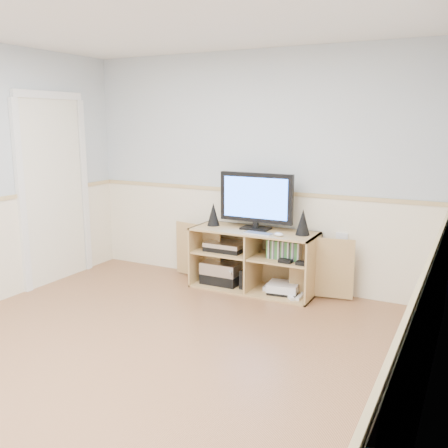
{
  "coord_description": "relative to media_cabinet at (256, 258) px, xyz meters",
  "views": [
    {
      "loc": [
        2.18,
        -2.69,
        1.77
      ],
      "look_at": [
        0.18,
        1.2,
        0.86
      ],
      "focal_mm": 40.0,
      "sensor_mm": 36.0,
      "label": 1
    }
  ],
  "objects": [
    {
      "name": "speaker_right",
      "position": [
        0.52,
        -0.04,
        0.45
      ],
      "size": [
        0.14,
        0.14,
        0.26
      ],
      "primitive_type": "cone",
      "color": "black",
      "rests_on": "media_cabinet"
    },
    {
      "name": "keyboard",
      "position": [
        0.11,
        -0.2,
        0.32
      ],
      "size": [
        0.29,
        0.13,
        0.01
      ],
      "primitive_type": "cube",
      "rotation": [
        0.0,
        0.0,
        -0.05
      ],
      "color": "silver",
      "rests_on": "media_cabinet"
    },
    {
      "name": "mouse",
      "position": [
        0.33,
        -0.2,
        0.34
      ],
      "size": [
        0.11,
        0.08,
        0.04
      ],
      "primitive_type": "ellipsoid",
      "rotation": [
        0.0,
        0.0,
        -0.23
      ],
      "color": "white",
      "rests_on": "media_cabinet"
    },
    {
      "name": "speaker_left",
      "position": [
        -0.49,
        -0.04,
        0.44
      ],
      "size": [
        0.14,
        0.14,
        0.25
      ],
      "primitive_type": "cone",
      "color": "black",
      "rests_on": "media_cabinet"
    },
    {
      "name": "av_components",
      "position": [
        -0.35,
        -0.06,
        -0.11
      ],
      "size": [
        0.51,
        0.31,
        0.47
      ],
      "color": "black",
      "rests_on": "media_cabinet"
    },
    {
      "name": "game_consoles",
      "position": [
        0.34,
        -0.07,
        -0.26
      ],
      "size": [
        0.46,
        0.3,
        0.11
      ],
      "color": "white",
      "rests_on": "media_cabinet"
    },
    {
      "name": "media_cabinet",
      "position": [
        0.0,
        0.0,
        0.0
      ],
      "size": [
        2.07,
        0.5,
        0.65
      ],
      "color": "tan",
      "rests_on": "floor"
    },
    {
      "name": "monitor",
      "position": [
        -0.0,
        -0.01,
        0.64
      ],
      "size": [
        0.81,
        0.18,
        0.6
      ],
      "color": "black",
      "rests_on": "media_cabinet"
    },
    {
      "name": "room",
      "position": [
        -0.19,
        -1.91,
        0.88
      ],
      "size": [
        4.04,
        4.54,
        2.54
      ],
      "color": "#B0764E",
      "rests_on": "ground"
    },
    {
      "name": "wall_outlet",
      "position": [
        0.86,
        0.2,
        0.27
      ],
      "size": [
        0.12,
        0.03,
        0.12
      ],
      "primitive_type": "cube",
      "color": "white",
      "rests_on": "wall_back"
    },
    {
      "name": "game_cases",
      "position": [
        0.35,
        -0.08,
        0.15
      ],
      "size": [
        0.35,
        0.14,
        0.19
      ],
      "primitive_type": "cube",
      "color": "#3F8C3F",
      "rests_on": "media_cabinet"
    }
  ]
}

